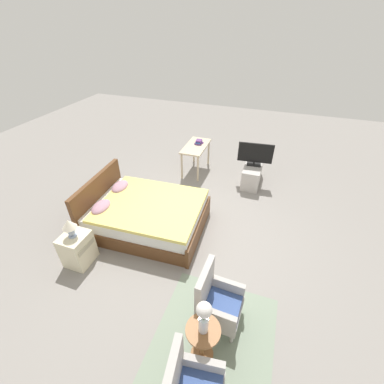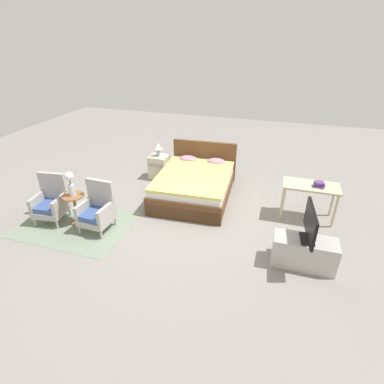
{
  "view_description": "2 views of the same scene",
  "coord_description": "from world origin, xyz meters",
  "views": [
    {
      "loc": [
        -3.49,
        -1.15,
        3.47
      ],
      "look_at": [
        0.04,
        0.08,
        0.84
      ],
      "focal_mm": 24.0,
      "sensor_mm": 36.0,
      "label": 1
    },
    {
      "loc": [
        1.47,
        -4.81,
        3.29
      ],
      "look_at": [
        0.04,
        -0.15,
        0.67
      ],
      "focal_mm": 28.0,
      "sensor_mm": 36.0,
      "label": 2
    }
  ],
  "objects": [
    {
      "name": "flower_vase",
      "position": [
        -2.09,
        -0.79,
        0.89
      ],
      "size": [
        0.17,
        0.17,
        0.48
      ],
      "color": "silver",
      "rests_on": "side_table"
    },
    {
      "name": "side_table",
      "position": [
        -2.09,
        -0.79,
        0.38
      ],
      "size": [
        0.4,
        0.4,
        0.6
      ],
      "color": "#936038",
      "rests_on": "ground_plane"
    },
    {
      "name": "bed",
      "position": [
        -0.22,
        0.93,
        0.3
      ],
      "size": [
        1.66,
        2.17,
        0.96
      ],
      "color": "brown",
      "rests_on": "ground_plane"
    },
    {
      "name": "ground_plane",
      "position": [
        0.0,
        0.0,
        0.0
      ],
      "size": [
        16.0,
        16.0,
        0.0
      ],
      "primitive_type": "plane",
      "color": "gray"
    },
    {
      "name": "book_stack",
      "position": [
        2.28,
        0.67,
        0.77
      ],
      "size": [
        0.23,
        0.2,
        0.1
      ],
      "color": "#66387A",
      "rests_on": "vanity_desk"
    },
    {
      "name": "armchair_by_window_left",
      "position": [
        -2.6,
        -0.83,
        0.38
      ],
      "size": [
        0.6,
        0.6,
        0.92
      ],
      "color": "#ADA8A3",
      "rests_on": "floor_rug"
    },
    {
      "name": "vanity_desk",
      "position": [
        2.15,
        0.7,
        0.62
      ],
      "size": [
        1.04,
        0.52,
        0.72
      ],
      "color": "beige",
      "rests_on": "ground_plane"
    },
    {
      "name": "armchair_by_window_right",
      "position": [
        -1.58,
        -0.83,
        0.38
      ],
      "size": [
        0.56,
        0.56,
        0.92
      ],
      "color": "#ADA8A3",
      "rests_on": "floor_rug"
    },
    {
      "name": "table_lamp",
      "position": [
        -1.36,
        1.58,
        0.8
      ],
      "size": [
        0.22,
        0.22,
        0.33
      ],
      "color": "#9EADC6",
      "rests_on": "nightstand"
    },
    {
      "name": "tv_stand",
      "position": [
        2.07,
        -0.78,
        0.25
      ],
      "size": [
        0.96,
        0.4,
        0.49
      ],
      "color": "#B7B2AD",
      "rests_on": "ground_plane"
    },
    {
      "name": "floor_rug",
      "position": [
        -2.09,
        -0.88,
        0.0
      ],
      "size": [
        2.1,
        1.5,
        0.01
      ],
      "color": "gray",
      "rests_on": "ground_plane"
    },
    {
      "name": "tv_flatscreen",
      "position": [
        2.07,
        -0.78,
        0.77
      ],
      "size": [
        0.23,
        0.8,
        0.54
      ],
      "color": "black",
      "rests_on": "tv_stand"
    },
    {
      "name": "nightstand",
      "position": [
        -1.36,
        1.58,
        0.29
      ],
      "size": [
        0.44,
        0.41,
        0.58
      ],
      "color": "beige",
      "rests_on": "ground_plane"
    }
  ]
}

